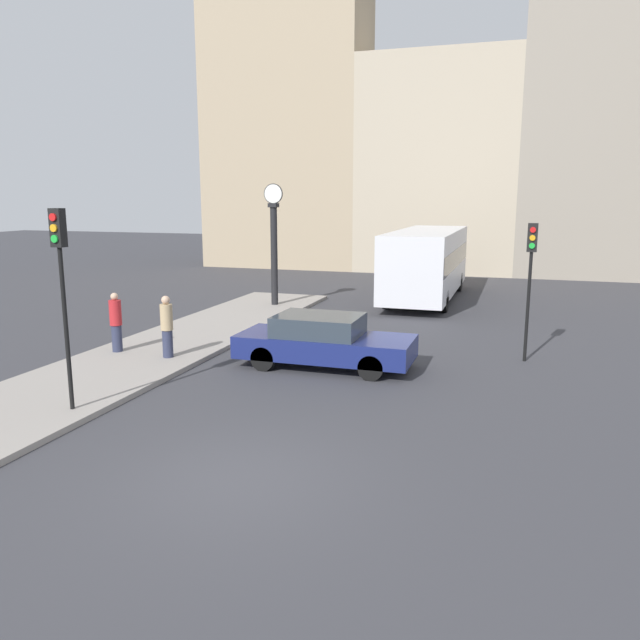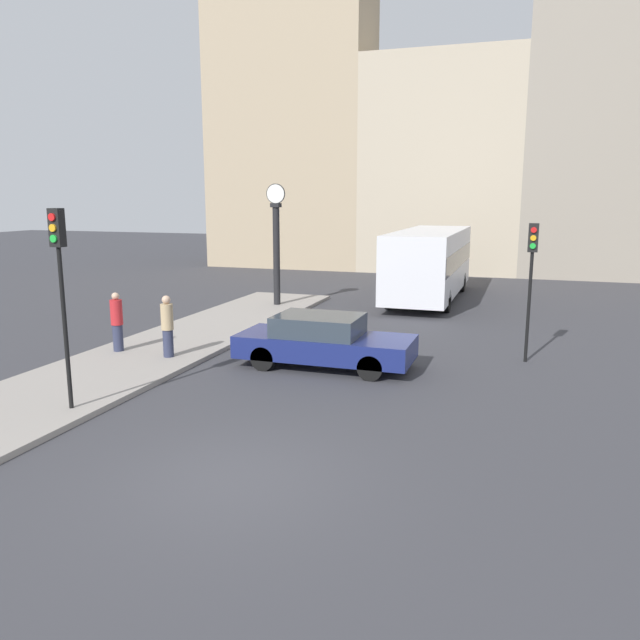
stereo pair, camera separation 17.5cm
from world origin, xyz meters
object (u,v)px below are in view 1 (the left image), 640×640
pedestrian_red_top (116,322)px  traffic_light_near (61,269)px  traffic_light_far (531,264)px  bus_distant (427,260)px  pedestrian_tan_coat (167,326)px  sedan_car (324,341)px  street_clock (274,244)px

pedestrian_red_top → traffic_light_near: bearing=-64.9°
traffic_light_far → pedestrian_red_top: 11.57m
bus_distant → pedestrian_tan_coat: bearing=-112.0°
bus_distant → pedestrian_tan_coat: bus_distant is taller
sedan_car → pedestrian_red_top: bearing=-173.4°
traffic_light_far → pedestrian_red_top: size_ratio=2.24×
sedan_car → street_clock: 9.45m
bus_distant → pedestrian_red_top: 14.44m
bus_distant → traffic_light_near: traffic_light_near is taller
traffic_light_near → street_clock: size_ratio=0.85×
pedestrian_red_top → pedestrian_tan_coat: bearing=-4.1°
pedestrian_tan_coat → pedestrian_red_top: (-1.72, 0.12, -0.02)m
traffic_light_far → pedestrian_tan_coat: size_ratio=2.21×
bus_distant → pedestrian_red_top: size_ratio=5.51×
traffic_light_near → street_clock: 13.22m
sedan_car → traffic_light_far: size_ratio=1.23×
sedan_car → pedestrian_red_top: size_ratio=2.75×
sedan_car → street_clock: (-4.64, 8.02, 1.87)m
bus_distant → traffic_light_near: size_ratio=2.26×
street_clock → traffic_light_far: bearing=-30.6°
bus_distant → street_clock: bearing=-144.6°
traffic_light_near → pedestrian_red_top: 5.36m
street_clock → pedestrian_red_top: (-1.31, -8.71, -1.60)m
pedestrian_tan_coat → sedan_car: bearing=10.8°
street_clock → pedestrian_tan_coat: (0.41, -8.83, -1.58)m
traffic_light_far → street_clock: bearing=149.4°
bus_distant → pedestrian_tan_coat: (-5.16, -12.80, -0.73)m
sedan_car → traffic_light_far: 5.93m
traffic_light_far → pedestrian_tan_coat: traffic_light_far is taller
traffic_light_far → pedestrian_red_top: traffic_light_far is taller
street_clock → traffic_light_near: bearing=-86.6°
sedan_car → pedestrian_tan_coat: pedestrian_tan_coat is taller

